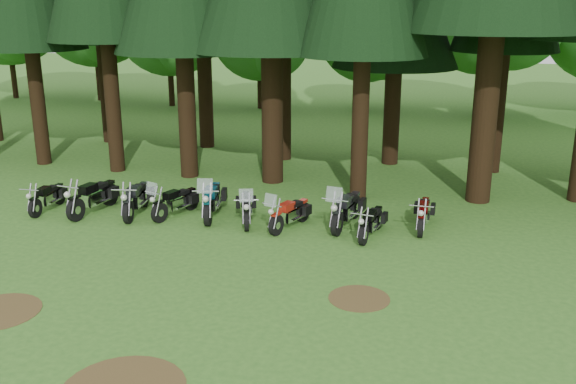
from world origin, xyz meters
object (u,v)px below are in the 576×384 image
Objects in this scene: motorcycle_8 at (371,223)px; motorcycle_9 at (423,215)px; motorcycle_0 at (47,198)px; motorcycle_6 at (290,214)px; motorcycle_4 at (212,201)px; motorcycle_1 at (93,198)px; motorcycle_5 at (246,208)px; motorcycle_2 at (136,200)px; motorcycle_3 at (175,202)px; motorcycle_7 at (346,210)px.

motorcycle_9 is (1.40, 1.04, 0.02)m from motorcycle_8.
motorcycle_0 is 0.99× the size of motorcycle_6.
motorcycle_0 is 0.82× the size of motorcycle_4.
motorcycle_1 is 3.80m from motorcycle_4.
motorcycle_1 is 1.22× the size of motorcycle_8.
motorcycle_2 is at bearing 163.45° from motorcycle_5.
motorcycle_9 is at bearing 46.56° from motorcycle_8.
motorcycle_2 is 0.95× the size of motorcycle_4.
motorcycle_6 is at bearing 8.45° from motorcycle_1.
motorcycle_5 is at bearing -168.12° from motorcycle_6.
motorcycle_5 is at bearing -8.16° from motorcycle_2.
motorcycle_3 is 5.31m from motorcycle_7.
motorcycle_1 is at bearing -159.72° from motorcycle_6.
motorcycle_5 is at bearing -174.69° from motorcycle_8.
motorcycle_2 is 8.80m from motorcycle_9.
motorcycle_8 is at bearing 15.17° from motorcycle_3.
motorcycle_6 is at bearing -172.97° from motorcycle_8.
motorcycle_2 is 0.95× the size of motorcycle_7.
motorcycle_7 is at bearing -168.37° from motorcycle_9.
motorcycle_3 is 1.15m from motorcycle_4.
motorcycle_1 is 1.39m from motorcycle_2.
motorcycle_4 reaches higher than motorcycle_5.
motorcycle_5 reaches higher than motorcycle_2.
motorcycle_5 is (1.19, -0.27, -0.06)m from motorcycle_4.
motorcycle_2 is 1.26m from motorcycle_3.
motorcycle_9 is at bearing 18.73° from motorcycle_7.
motorcycle_7 is at bearing 2.43° from motorcycle_0.
motorcycle_2 is 6.56m from motorcycle_7.
motorcycle_3 is 0.97× the size of motorcycle_5.
motorcycle_0 is 0.94× the size of motorcycle_5.
motorcycle_4 is 6.40m from motorcycle_9.
motorcycle_8 is at bearing 16.56° from motorcycle_6.
motorcycle_7 is (1.59, 0.55, 0.08)m from motorcycle_6.
motorcycle_7 reaches higher than motorcycle_1.
motorcycle_9 is at bearing -10.03° from motorcycle_5.
motorcycle_4 is (1.13, 0.22, 0.07)m from motorcycle_3.
motorcycle_2 is 3.57m from motorcycle_5.
motorcycle_1 is at bearing -172.16° from motorcycle_9.
motorcycle_4 reaches higher than motorcycle_7.
motorcycle_6 reaches higher than motorcycle_2.
motorcycle_8 is at bearing -22.69° from motorcycle_5.
motorcycle_1 is at bearing 177.86° from motorcycle_2.
motorcycle_9 is (10.15, 0.98, -0.07)m from motorcycle_1.
motorcycle_4 is 1.21× the size of motorcycle_6.
motorcycle_7 is (9.48, 0.76, 0.10)m from motorcycle_0.
motorcycle_6 reaches higher than motorcycle_9.
motorcycle_3 is at bearing 179.47° from motorcycle_4.
motorcycle_5 reaches higher than motorcycle_9.
motorcycle_1 is at bearing -166.12° from motorcycle_7.
motorcycle_0 is 0.96× the size of motorcycle_9.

